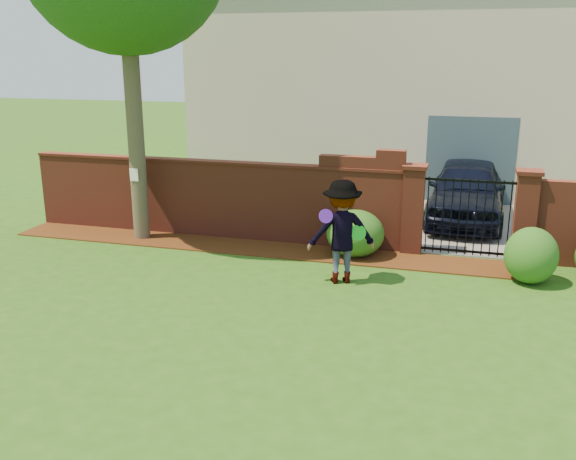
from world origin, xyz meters
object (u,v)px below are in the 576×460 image
(man, at_px, (342,232))
(frisbee_green, at_px, (358,233))
(car, at_px, (466,193))
(frisbee_purple, at_px, (326,216))

(man, relative_size, frisbee_green, 6.81)
(car, bearing_deg, frisbee_green, -108.54)
(man, bearing_deg, frisbee_purple, 32.84)
(man, height_order, frisbee_green, man)
(frisbee_purple, bearing_deg, frisbee_green, 28.06)
(man, xyz_separation_m, frisbee_purple, (-0.23, -0.31, 0.36))
(car, bearing_deg, frisbee_purple, -112.57)
(car, xyz_separation_m, man, (-2.13, -4.95, 0.19))
(car, distance_m, man, 5.39)
(car, distance_m, frisbee_purple, 5.79)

